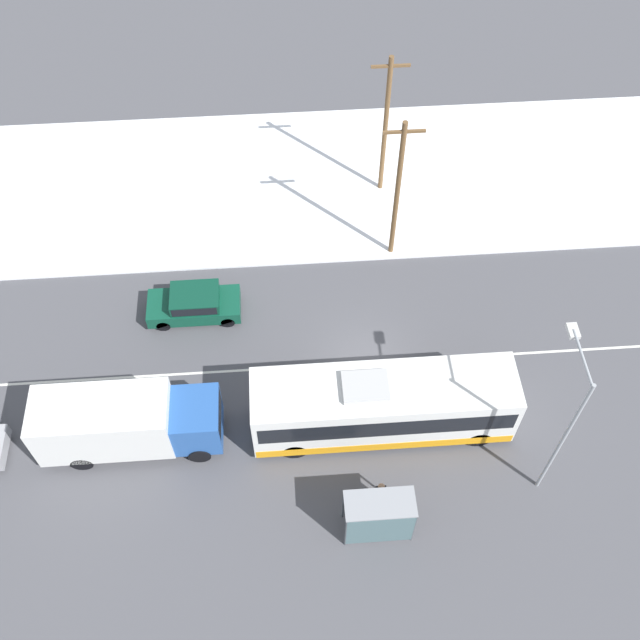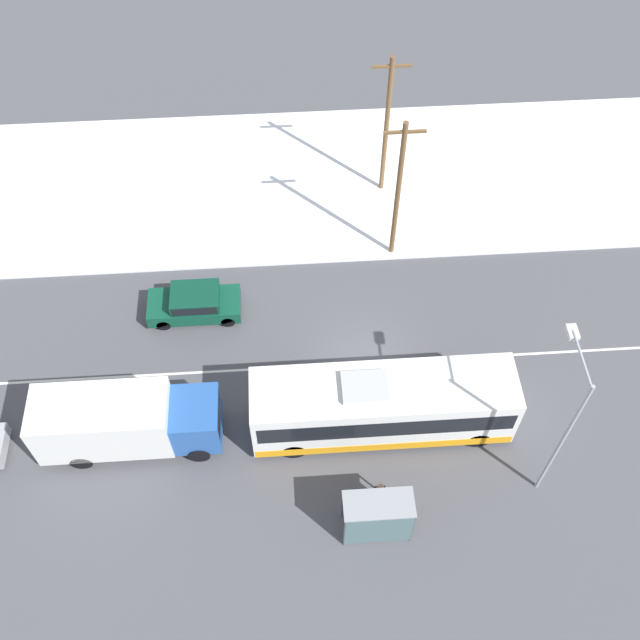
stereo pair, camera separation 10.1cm
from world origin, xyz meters
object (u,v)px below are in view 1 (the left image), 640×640
at_px(box_truck, 124,422).
at_px(utility_pole_snowlot, 385,125).
at_px(pedestrian_at_stop, 381,492).
at_px(utility_pole_roadside, 398,190).
at_px(bus_shelter, 380,518).
at_px(streetlamp, 566,415).
at_px(city_bus, 383,406).
at_px(sedan_car, 195,303).

distance_m(box_truck, utility_pole_snowlot, 18.58).
relative_size(pedestrian_at_stop, utility_pole_roadside, 0.21).
relative_size(bus_shelter, streetlamp, 0.34).
relative_size(bus_shelter, utility_pole_snowlot, 0.32).
distance_m(city_bus, utility_pole_snowlot, 14.30).
distance_m(city_bus, pedestrian_at_stop, 3.50).
height_order(city_bus, utility_pole_roadside, utility_pole_roadside).
distance_m(pedestrian_at_stop, streetlamp, 7.47).
bearing_deg(pedestrian_at_stop, utility_pole_snowlot, 83.08).
bearing_deg(bus_shelter, box_truck, 154.28).
relative_size(city_bus, utility_pole_roadside, 1.31).
bearing_deg(utility_pole_roadside, bus_shelter, -99.30).
bearing_deg(city_bus, utility_pole_snowlot, 83.30).
bearing_deg(sedan_car, box_truck, 68.87).
distance_m(pedestrian_at_stop, utility_pole_snowlot, 17.80).
relative_size(bus_shelter, utility_pole_roadside, 0.32).
distance_m(bus_shelter, utility_pole_roadside, 14.58).
height_order(pedestrian_at_stop, utility_pole_roadside, utility_pole_roadside).
height_order(streetlamp, utility_pole_roadside, utility_pole_roadside).
bearing_deg(utility_pole_snowlot, sedan_car, -141.34).
relative_size(pedestrian_at_stop, streetlamp, 0.22).
bearing_deg(sedan_car, pedestrian_at_stop, 126.90).
height_order(streetlamp, utility_pole_snowlot, utility_pole_snowlot).
xyz_separation_m(bus_shelter, streetlamp, (6.60, 2.05, 3.17)).
relative_size(box_truck, pedestrian_at_stop, 4.29).
bearing_deg(utility_pole_snowlot, streetlamp, -75.56).
distance_m(city_bus, bus_shelter, 4.72).
xyz_separation_m(city_bus, box_truck, (-10.32, -0.04, 0.05)).
xyz_separation_m(streetlamp, utility_pole_roadside, (-4.28, 12.12, -0.63)).
bearing_deg(sedan_car, city_bus, 140.81).
bearing_deg(utility_pole_roadside, streetlamp, -70.56).
relative_size(sedan_car, pedestrian_at_stop, 2.50).
relative_size(streetlamp, utility_pole_snowlot, 0.96).
distance_m(bus_shelter, streetlamp, 7.60).
height_order(box_truck, bus_shelter, box_truck).
bearing_deg(pedestrian_at_stop, utility_pole_roadside, 80.74).
height_order(city_bus, utility_pole_snowlot, utility_pole_snowlot).
distance_m(sedan_car, utility_pole_snowlot, 12.60).
xyz_separation_m(city_bus, pedestrian_at_stop, (-0.47, -3.42, -0.59)).
relative_size(sedan_car, utility_pole_roadside, 0.53).
bearing_deg(bus_shelter, utility_pole_roadside, 80.70).
bearing_deg(box_truck, utility_pole_snowlot, 49.50).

